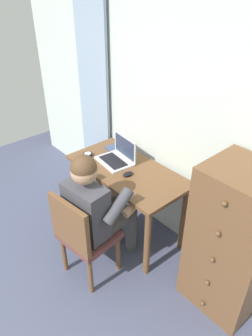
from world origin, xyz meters
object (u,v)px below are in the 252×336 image
(computer_mouse, at_px, (128,174))
(notebook_pad, at_px, (115,149))
(laptop, at_px, (118,156))
(dresser, at_px, (233,242))
(chair, at_px, (82,234))
(person_seated, at_px, (98,206))
(desk_clock, at_px, (88,155))
(desk, at_px, (127,180))

(computer_mouse, height_order, notebook_pad, computer_mouse)
(notebook_pad, bearing_deg, laptop, -26.97)
(dresser, bearing_deg, computer_mouse, -172.48)
(chair, xyz_separation_m, laptop, (-0.35, 0.67, 0.31))
(laptop, bearing_deg, chair, -62.44)
(person_seated, distance_m, desk_clock, 0.69)
(desk, bearing_deg, laptop, 170.74)
(desk_clock, height_order, notebook_pad, desk_clock)
(dresser, bearing_deg, chair, -141.79)
(computer_mouse, relative_size, desk_clock, 1.11)
(notebook_pad, bearing_deg, desk, -16.69)
(desk, distance_m, person_seated, 0.49)
(desk, distance_m, laptop, 0.24)
(laptop, height_order, computer_mouse, laptop)
(desk, distance_m, dresser, 1.09)
(dresser, height_order, chair, dresser)
(dresser, relative_size, computer_mouse, 12.24)
(person_seated, height_order, notebook_pad, person_seated)
(dresser, xyz_separation_m, computer_mouse, (-1.00, -0.13, 0.14))
(desk_clock, bearing_deg, chair, -39.62)
(person_seated, distance_m, computer_mouse, 0.42)
(dresser, relative_size, chair, 1.42)
(desk, bearing_deg, desk_clock, -162.49)
(dresser, bearing_deg, desk, -176.53)
(computer_mouse, bearing_deg, laptop, 163.13)
(person_seated, relative_size, computer_mouse, 11.79)
(person_seated, relative_size, notebook_pad, 5.61)
(desk, relative_size, notebook_pad, 5.52)
(dresser, height_order, person_seated, dresser)
(chair, bearing_deg, notebook_pad, 124.00)
(dresser, bearing_deg, desk_clock, -172.46)
(laptop, xyz_separation_m, desk_clock, (-0.27, -0.16, -0.04))
(dresser, bearing_deg, notebook_pad, 176.73)
(person_seated, bearing_deg, laptop, 124.12)
(person_seated, relative_size, desk_clock, 13.10)
(chair, bearing_deg, laptop, 117.56)
(computer_mouse, bearing_deg, desk, 146.08)
(desk_clock, relative_size, notebook_pad, 0.43)
(desk, distance_m, desk_clock, 0.47)
(person_seated, xyz_separation_m, notebook_pad, (-0.52, 0.61, 0.09))
(dresser, height_order, laptop, dresser)
(notebook_pad, bearing_deg, person_seated, -43.37)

